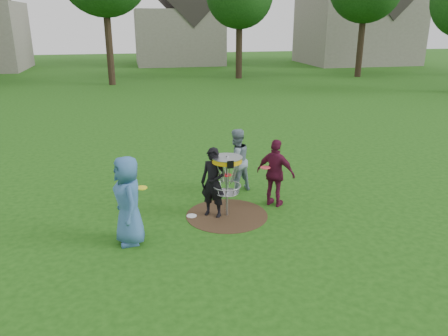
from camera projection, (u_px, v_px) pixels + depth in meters
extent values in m
plane|color=#19470F|center=(227.00, 215.00, 9.61)|extent=(100.00, 100.00, 0.00)
cylinder|color=#47331E|center=(227.00, 215.00, 9.61)|extent=(1.80, 1.80, 0.01)
imported|color=#366196|center=(128.00, 201.00, 8.19)|extent=(0.71, 0.94, 1.73)
imported|color=black|center=(213.00, 183.00, 9.35)|extent=(0.67, 0.62, 1.54)
imported|color=gray|center=(236.00, 160.00, 10.74)|extent=(0.95, 0.86, 1.59)
imported|color=#59142F|center=(276.00, 173.00, 9.89)|extent=(0.94, 0.91, 1.57)
cylinder|color=silver|center=(192.00, 216.00, 9.55)|extent=(0.22, 0.22, 0.02)
cylinder|color=#9EA0A5|center=(227.00, 186.00, 9.39)|extent=(0.05, 0.05, 1.38)
cylinder|color=#CF9A0A|center=(227.00, 160.00, 9.20)|extent=(0.64, 0.64, 0.10)
cylinder|color=#9EA0A5|center=(227.00, 157.00, 9.18)|extent=(0.66, 0.66, 0.01)
cube|color=black|center=(230.00, 165.00, 8.90)|extent=(0.14, 0.02, 0.16)
torus|color=#9EA0A5|center=(227.00, 186.00, 9.38)|extent=(0.62, 0.62, 0.02)
torus|color=#9EA0A5|center=(227.00, 192.00, 9.44)|extent=(0.50, 0.50, 0.02)
cylinder|color=#9EA0A5|center=(227.00, 193.00, 9.44)|extent=(0.44, 0.44, 0.01)
cylinder|color=yellow|center=(141.00, 188.00, 8.27)|extent=(0.22, 0.22, 0.02)
cylinder|color=#FF1521|center=(226.00, 175.00, 9.31)|extent=(0.22, 0.22, 0.02)
cylinder|color=#DD3AC3|center=(235.00, 157.00, 10.42)|extent=(0.22, 0.22, 0.02)
cylinder|color=#FE4252|center=(265.00, 168.00, 9.71)|extent=(0.22, 0.22, 0.02)
cylinder|color=#38281C|center=(110.00, 49.00, 28.16)|extent=(0.46, 0.46, 4.62)
cylinder|color=#38281C|center=(239.00, 52.00, 31.48)|extent=(0.46, 0.46, 3.78)
cylinder|color=#38281C|center=(360.00, 48.00, 32.28)|extent=(0.46, 0.46, 4.20)
cube|color=gray|center=(178.00, 37.00, 41.79)|extent=(8.00, 7.00, 5.00)
cube|color=gray|center=(357.00, 31.00, 42.24)|extent=(10.00, 8.00, 6.00)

